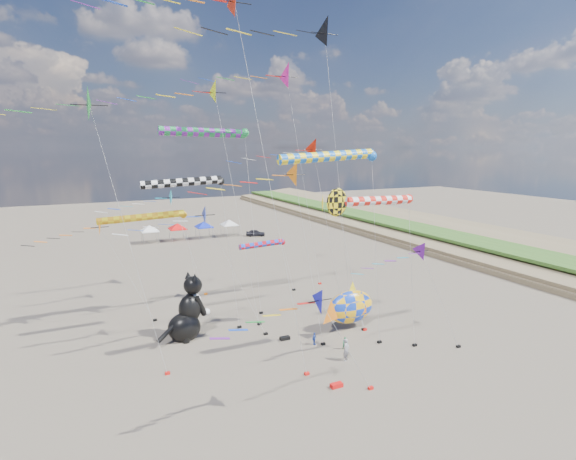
% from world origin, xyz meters
% --- Properties ---
extents(ground, '(260.00, 260.00, 0.00)m').
position_xyz_m(ground, '(0.00, 0.00, 0.00)').
color(ground, brown).
rests_on(ground, ground).
extents(delta_kite_0, '(10.26, 2.06, 12.85)m').
position_xyz_m(delta_kite_0, '(-8.65, 27.35, 11.49)').
color(delta_kite_0, '#18B4D5').
rests_on(delta_kite_0, ground).
extents(delta_kite_1, '(12.31, 2.52, 21.13)m').
position_xyz_m(delta_kite_1, '(-16.91, 10.09, 19.60)').
color(delta_kite_1, '#1B8029').
rests_on(delta_kite_1, ground).
extents(delta_kite_2, '(16.13, 2.98, 28.54)m').
position_xyz_m(delta_kite_2, '(1.97, 13.45, 26.79)').
color(delta_kite_2, black).
rests_on(delta_kite_2, ground).
extents(delta_kite_3, '(10.85, 2.28, 16.09)m').
position_xyz_m(delta_kite_3, '(-2.54, 9.49, 14.64)').
color(delta_kite_3, orange).
rests_on(delta_kite_3, ground).
extents(delta_kite_4, '(11.77, 2.63, 18.22)m').
position_xyz_m(delta_kite_4, '(5.55, 19.69, 16.65)').
color(delta_kite_4, red).
rests_on(delta_kite_4, ground).
extents(delta_kite_5, '(12.85, 2.54, 27.26)m').
position_xyz_m(delta_kite_5, '(-7.75, 5.44, 25.71)').
color(delta_kite_5, red).
rests_on(delta_kite_5, ground).
extents(delta_kite_6, '(8.93, 1.73, 9.67)m').
position_xyz_m(delta_kite_6, '(7.50, 3.98, 8.41)').
color(delta_kite_6, '#5E138B').
rests_on(delta_kite_6, ground).
extents(delta_kite_7, '(11.57, 2.29, 22.99)m').
position_xyz_m(delta_kite_7, '(-6.13, 16.11, 21.52)').
color(delta_kite_7, '#ECFF11').
rests_on(delta_kite_7, ground).
extents(delta_kite_8, '(10.19, 1.88, 8.63)m').
position_xyz_m(delta_kite_8, '(-4.20, 1.63, 7.33)').
color(delta_kite_8, '#1315C4').
rests_on(delta_kite_8, ground).
extents(delta_kite_9, '(9.66, 1.75, 10.74)m').
position_xyz_m(delta_kite_9, '(-16.10, 21.54, 9.49)').
color(delta_kite_9, orange).
rests_on(delta_kite_9, ground).
extents(delta_kite_10, '(15.05, 3.23, 26.58)m').
position_xyz_m(delta_kite_10, '(5.17, 25.14, 24.75)').
color(delta_kite_10, '#F31894').
rests_on(delta_kite_10, ground).
extents(delta_kite_11, '(11.29, 1.94, 12.41)m').
position_xyz_m(delta_kite_11, '(-8.09, 13.66, 11.08)').
color(delta_kite_11, '#0F29BD').
rests_on(delta_kite_11, ground).
extents(windsock_0, '(7.01, 0.68, 6.47)m').
position_xyz_m(windsock_0, '(1.56, 24.28, 6.08)').
color(windsock_0, red).
rests_on(windsock_0, ground).
extents(windsock_1, '(9.97, 0.82, 16.79)m').
position_xyz_m(windsock_1, '(0.41, 7.66, 16.32)').
color(windsock_1, blue).
rests_on(windsock_1, ground).
extents(windsock_2, '(8.53, 0.73, 14.49)m').
position_xyz_m(windsock_2, '(-8.98, 16.23, 14.04)').
color(windsock_2, black).
rests_on(windsock_2, ground).
extents(windsock_3, '(7.49, 0.74, 13.37)m').
position_xyz_m(windsock_3, '(4.00, 5.83, 12.91)').
color(windsock_3, red).
rests_on(windsock_3, ground).
extents(windsock_4, '(9.85, 0.74, 10.72)m').
position_xyz_m(windsock_4, '(-11.62, 22.81, 10.30)').
color(windsock_4, orange).
rests_on(windsock_4, ground).
extents(windsock_5, '(9.73, 0.86, 18.85)m').
position_xyz_m(windsock_5, '(-6.22, 18.83, 18.35)').
color(windsock_5, '#198E3F').
rests_on(windsock_5, ground).
extents(angelfish_kite, '(3.74, 3.02, 13.41)m').
position_xyz_m(angelfish_kite, '(3.82, 12.63, 11.99)').
color(angelfish_kite, yellow).
rests_on(angelfish_kite, ground).
extents(cat_inflatable, '(4.99, 3.82, 6.04)m').
position_xyz_m(cat_inflatable, '(-9.43, 15.95, 3.02)').
color(cat_inflatable, black).
rests_on(cat_inflatable, ground).
extents(fish_inflatable, '(6.52, 3.26, 4.65)m').
position_xyz_m(fish_inflatable, '(5.01, 11.53, 2.19)').
color(fish_inflatable, '#1338C0').
rests_on(fish_inflatable, ground).
extents(person_adult, '(0.80, 0.72, 1.83)m').
position_xyz_m(person_adult, '(1.18, 6.20, 0.92)').
color(person_adult, '#94929A').
rests_on(person_adult, ground).
extents(child_green, '(0.67, 0.63, 1.09)m').
position_xyz_m(child_green, '(2.17, 7.89, 0.55)').
color(child_green, '#1A8045').
rests_on(child_green, ground).
extents(child_blue, '(0.70, 0.57, 1.11)m').
position_xyz_m(child_blue, '(0.25, 9.87, 0.56)').
color(child_blue, '#3050B9').
rests_on(child_blue, ground).
extents(kite_bag_0, '(0.90, 0.44, 0.30)m').
position_xyz_m(kite_bag_0, '(-1.75, 2.93, 0.15)').
color(kite_bag_0, red).
rests_on(kite_bag_0, ground).
extents(kite_bag_1, '(0.90, 0.44, 0.30)m').
position_xyz_m(kite_bag_1, '(-1.65, 11.92, 0.15)').
color(kite_bag_1, black).
rests_on(kite_bag_1, ground).
extents(kite_bag_2, '(0.90, 0.44, 0.30)m').
position_xyz_m(kite_bag_2, '(7.96, 16.18, 0.15)').
color(kite_bag_2, blue).
rests_on(kite_bag_2, ground).
extents(tent_row, '(19.20, 4.20, 3.80)m').
position_xyz_m(tent_row, '(1.50, 60.00, 3.15)').
color(tent_row, white).
rests_on(tent_row, ground).
extents(parked_car, '(3.98, 2.81, 1.26)m').
position_xyz_m(parked_car, '(13.67, 58.00, 0.63)').
color(parked_car, '#26262D').
rests_on(parked_car, ground).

